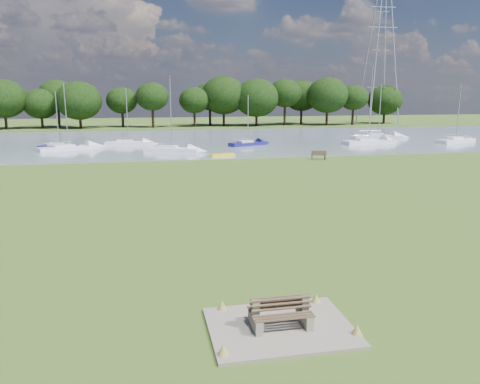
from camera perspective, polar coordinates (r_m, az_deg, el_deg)
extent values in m
plane|color=brown|center=(27.28, -3.42, -2.52)|extent=(220.00, 220.00, 0.00)
cube|color=gray|center=(68.60, -8.47, 6.14)|extent=(220.00, 40.00, 0.10)
cube|color=#4C6626|center=(98.46, -9.48, 7.84)|extent=(220.00, 20.00, 0.40)
cube|color=gray|center=(14.40, 4.91, -16.11)|extent=(4.20, 3.20, 0.10)
cube|color=gray|center=(14.10, 1.90, -15.48)|extent=(0.22, 1.05, 0.44)
cube|color=gray|center=(13.92, 1.91, -14.02)|extent=(0.22, 0.18, 0.55)
cube|color=gray|center=(14.48, 7.87, -14.80)|extent=(0.22, 1.05, 0.44)
cube|color=gray|center=(14.31, 7.91, -13.37)|extent=(0.22, 0.18, 0.55)
cube|color=brown|center=(13.89, 5.34, -14.91)|extent=(1.80, 0.40, 0.04)
cube|color=brown|center=(13.97, 5.06, -13.37)|extent=(1.80, 0.13, 0.44)
cube|color=brown|center=(14.45, 4.57, -13.77)|extent=(1.80, 0.40, 0.04)
cube|color=brown|center=(14.11, 4.87, -13.10)|extent=(1.80, 0.13, 0.44)
cube|color=brown|center=(49.58, 8.77, 4.21)|extent=(0.19, 0.47, 0.48)
cube|color=brown|center=(49.76, 10.31, 4.18)|extent=(0.19, 0.47, 0.48)
cube|color=brown|center=(49.63, 9.55, 4.47)|extent=(1.62, 0.82, 0.05)
cube|color=brown|center=(49.40, 9.59, 4.72)|extent=(1.52, 0.42, 0.47)
cube|color=yellow|center=(51.28, -2.11, 4.53)|extent=(2.83, 1.30, 0.28)
cylinder|color=#A4A8B1|center=(105.98, 16.29, 16.40)|extent=(0.23, 0.23, 31.29)
cylinder|color=#A4A8B1|center=(108.12, 18.50, 16.17)|extent=(0.23, 0.23, 31.29)
cylinder|color=#A4A8B1|center=(110.01, 15.15, 16.28)|extent=(0.23, 0.23, 31.29)
cylinder|color=#A4A8B1|center=(112.08, 17.31, 16.07)|extent=(0.23, 0.23, 31.29)
cube|color=#A4A8B1|center=(109.51, 16.97, 18.67)|extent=(6.79, 0.15, 0.15)
cube|color=#A4A8B1|center=(110.10, 17.10, 20.77)|extent=(5.62, 0.15, 0.15)
cylinder|color=black|center=(96.24, -23.37, 8.10)|extent=(0.45, 0.45, 3.47)
ellipsoid|color=black|center=(96.12, -23.58, 10.61)|extent=(6.36, 6.36, 5.41)
cylinder|color=black|center=(95.08, -19.20, 8.45)|extent=(0.45, 0.45, 3.73)
ellipsoid|color=black|center=(94.96, -19.40, 11.19)|extent=(7.27, 7.27, 6.18)
cylinder|color=black|center=(94.45, -14.93, 8.45)|extent=(0.45, 0.45, 2.95)
ellipsoid|color=black|center=(94.32, -15.05, 10.63)|extent=(8.18, 8.18, 6.95)
cylinder|color=black|center=(94.31, -10.64, 8.72)|extent=(0.45, 0.45, 3.21)
ellipsoid|color=black|center=(94.18, -10.74, 11.10)|extent=(6.36, 6.36, 5.41)
cylinder|color=black|center=(94.68, -6.36, 8.94)|extent=(0.45, 0.45, 3.47)
ellipsoid|color=black|center=(94.56, -6.42, 11.51)|extent=(7.27, 7.27, 6.18)
cylinder|color=black|center=(95.58, -2.13, 9.11)|extent=(0.45, 0.45, 3.73)
ellipsoid|color=black|center=(95.46, -2.15, 11.85)|extent=(8.18, 8.18, 6.95)
cylinder|color=black|center=(96.99, 2.01, 8.92)|extent=(0.45, 0.45, 2.95)
ellipsoid|color=black|center=(96.87, 2.02, 11.05)|extent=(6.36, 6.36, 5.41)
cylinder|color=black|center=(98.86, 6.00, 9.00)|extent=(0.45, 0.45, 3.21)
ellipsoid|color=black|center=(98.74, 6.05, 11.27)|extent=(7.27, 7.27, 6.18)
cylinder|color=black|center=(101.17, 9.84, 9.03)|extent=(0.45, 0.45, 3.47)
ellipsoid|color=black|center=(101.06, 9.92, 11.43)|extent=(8.18, 8.18, 6.95)
cylinder|color=black|center=(103.91, 13.48, 9.03)|extent=(0.45, 0.45, 3.73)
ellipsoid|color=black|center=(103.80, 13.61, 11.54)|extent=(6.36, 6.36, 5.41)
cylinder|color=black|center=(107.06, 16.91, 8.71)|extent=(0.45, 0.45, 2.95)
ellipsoid|color=black|center=(106.95, 17.03, 10.63)|extent=(7.27, 7.27, 6.18)
cube|color=white|center=(71.99, 24.83, 5.78)|extent=(6.64, 3.82, 0.75)
cube|color=white|center=(71.53, 24.63, 6.13)|extent=(2.58, 2.07, 0.48)
cylinder|color=#A5A8AD|center=(71.75, 25.11, 8.88)|extent=(0.13, 0.13, 7.51)
cube|color=navy|center=(62.03, -21.15, 5.19)|extent=(5.18, 2.45, 0.60)
cube|color=white|center=(62.14, -21.51, 5.51)|extent=(1.94, 1.45, 0.39)
cylinder|color=#A5A8AD|center=(61.77, -21.39, 8.34)|extent=(0.10, 0.10, 6.59)
cube|color=white|center=(74.80, 16.51, 6.57)|extent=(7.21, 3.97, 0.72)
cube|color=white|center=(74.67, 16.11, 6.92)|extent=(2.78, 2.20, 0.46)
cylinder|color=#A5A8AD|center=(74.57, 16.69, 9.57)|extent=(0.12, 0.12, 7.54)
cube|color=white|center=(65.95, 15.39, 5.99)|extent=(7.54, 3.11, 0.76)
cube|color=white|center=(65.58, 14.99, 6.38)|extent=(2.77, 1.97, 0.49)
cylinder|color=#A5A8AD|center=(65.66, 15.64, 10.33)|extent=(0.13, 0.13, 9.69)
cube|color=white|center=(60.46, -20.19, 5.12)|extent=(7.16, 4.72, 0.64)
cube|color=white|center=(60.27, -20.72, 5.43)|extent=(2.87, 2.42, 0.41)
cylinder|color=#A5A8AD|center=(60.17, -20.46, 8.82)|extent=(0.11, 0.11, 7.56)
cube|color=navy|center=(61.84, 0.98, 5.98)|extent=(5.50, 3.48, 0.63)
cube|color=white|center=(61.56, 0.66, 6.31)|extent=(2.18, 1.82, 0.41)
cylinder|color=#A5A8AD|center=(61.59, 0.99, 8.90)|extent=(0.11, 0.11, 6.04)
cube|color=white|center=(63.77, -13.45, 5.85)|extent=(6.13, 2.32, 0.66)
cube|color=white|center=(63.80, -13.89, 6.20)|extent=(2.23, 1.54, 0.42)
cylinder|color=#A5A8AD|center=(63.51, -13.60, 9.07)|extent=(0.11, 0.11, 6.89)
cube|color=white|center=(55.30, -8.31, 5.18)|extent=(6.51, 3.79, 0.69)
cube|color=white|center=(55.40, -8.82, 5.61)|extent=(2.54, 2.05, 0.44)
cylinder|color=#A5A8AD|center=(54.97, -8.45, 9.59)|extent=(0.12, 0.12, 8.22)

